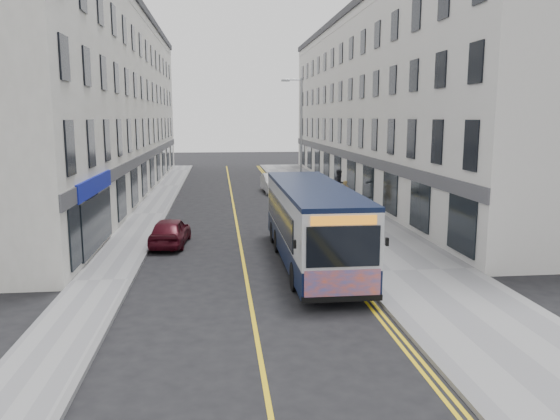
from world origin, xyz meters
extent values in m
plane|color=black|center=(0.00, 0.00, 0.00)|extent=(140.00, 140.00, 0.00)
cube|color=gray|center=(6.25, 12.00, 0.06)|extent=(4.50, 64.00, 0.12)
cube|color=gray|center=(-5.00, 12.00, 0.06)|extent=(2.00, 64.00, 0.12)
cube|color=slate|center=(4.00, 12.00, 0.07)|extent=(0.18, 64.00, 0.13)
cube|color=slate|center=(-4.00, 12.00, 0.07)|extent=(0.18, 64.00, 0.13)
cube|color=yellow|center=(0.00, 12.00, 0.00)|extent=(0.12, 64.00, 0.01)
cube|color=yellow|center=(3.55, 12.00, 0.00)|extent=(0.10, 64.00, 0.01)
cube|color=yellow|center=(3.75, 12.00, 0.00)|extent=(0.10, 64.00, 0.01)
cube|color=silver|center=(11.50, 21.00, 6.50)|extent=(6.00, 46.00, 13.00)
cube|color=white|center=(-9.00, 21.00, 6.50)|extent=(6.00, 46.00, 13.00)
cylinder|color=gray|center=(4.25, 14.00, 4.00)|extent=(0.14, 0.14, 8.00)
cylinder|color=gray|center=(3.75, 14.00, 7.90)|extent=(1.00, 0.08, 0.08)
cube|color=gray|center=(3.25, 14.00, 7.85)|extent=(0.50, 0.18, 0.12)
cube|color=black|center=(2.62, 0.37, 0.77)|extent=(2.40, 10.57, 0.87)
cube|color=silver|center=(2.62, 0.37, 2.07)|extent=(2.40, 10.57, 1.73)
cube|color=black|center=(2.62, 0.37, 3.01)|extent=(2.42, 10.57, 0.15)
cube|color=black|center=(1.40, 0.95, 1.87)|extent=(0.04, 8.27, 1.11)
cube|color=black|center=(3.84, 0.95, 1.87)|extent=(0.04, 8.27, 1.11)
cube|color=black|center=(2.62, -4.93, 1.97)|extent=(2.16, 0.04, 1.20)
cube|color=#FF5415|center=(2.62, -4.93, 0.82)|extent=(2.26, 0.04, 0.91)
cube|color=orange|center=(2.62, -4.94, 2.74)|extent=(1.92, 0.04, 0.27)
cylinder|color=black|center=(1.53, -2.80, 0.48)|extent=(0.27, 0.96, 0.96)
cylinder|color=black|center=(3.71, -2.80, 0.48)|extent=(0.27, 0.96, 0.96)
cylinder|color=black|center=(1.53, 2.49, 0.48)|extent=(0.27, 0.96, 0.96)
cylinder|color=black|center=(3.71, 2.49, 0.48)|extent=(0.27, 0.96, 0.96)
cylinder|color=black|center=(1.53, 4.22, 0.48)|extent=(0.27, 0.96, 0.96)
cylinder|color=black|center=(3.71, 4.22, 0.48)|extent=(0.27, 0.96, 0.96)
imported|color=black|center=(4.40, -0.64, 0.57)|extent=(1.82, 1.23, 0.90)
imported|color=olive|center=(7.06, 13.65, 0.91)|extent=(0.65, 0.51, 1.58)
imported|color=black|center=(7.27, 16.35, 1.13)|extent=(1.22, 1.14, 2.01)
imported|color=silver|center=(3.20, 20.97, 0.70)|extent=(1.76, 4.36, 1.41)
imported|color=#450B16|center=(-3.10, 4.22, 0.63)|extent=(1.80, 3.82, 1.26)
camera|label=1|loc=(-0.90, -19.89, 5.64)|focal=35.00mm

